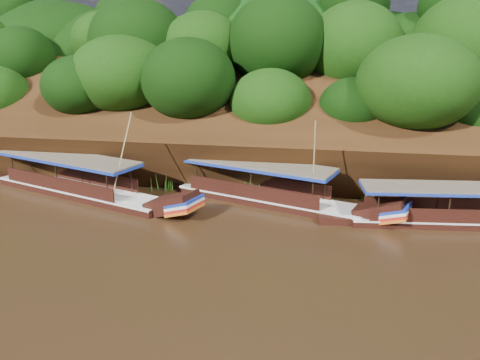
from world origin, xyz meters
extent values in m
plane|color=black|center=(0.00, 0.00, 0.00)|extent=(160.00, 160.00, 0.00)
cube|color=black|center=(0.00, 16.00, 3.50)|extent=(120.00, 16.12, 13.64)
cube|color=black|center=(0.00, 26.00, 0.00)|extent=(120.00, 24.00, 12.00)
ellipsoid|color=#113709|center=(-6.00, 15.00, 3.50)|extent=(18.00, 8.00, 6.40)
ellipsoid|color=#113709|center=(0.00, 23.00, 9.20)|extent=(24.00, 11.00, 8.40)
cube|color=black|center=(12.45, 6.39, 0.00)|extent=(12.02, 3.31, 0.83)
cube|color=silver|center=(12.45, 6.39, 0.40)|extent=(12.03, 3.37, 0.09)
cube|color=brown|center=(11.72, 6.31, 2.23)|extent=(9.49, 3.33, 0.11)
cube|color=#173098|center=(11.72, 6.31, 2.12)|extent=(9.49, 3.33, 0.17)
cube|color=black|center=(1.47, 8.10, 0.00)|extent=(12.76, 6.29, 0.95)
cube|color=silver|center=(1.47, 8.10, 0.45)|extent=(12.78, 6.35, 0.11)
cube|color=black|center=(8.22, 5.80, 0.74)|extent=(3.41, 2.62, 1.79)
cube|color=#173098|center=(8.97, 5.54, 1.06)|extent=(2.06, 2.22, 0.65)
cube|color=red|center=(8.97, 5.54, 0.70)|extent=(2.06, 2.22, 0.65)
cube|color=brown|center=(0.71, 8.35, 2.55)|extent=(10.27, 5.73, 0.13)
cube|color=#173098|center=(0.71, 8.35, 2.42)|extent=(10.27, 5.73, 0.19)
cylinder|color=tan|center=(4.26, 6.47, 3.27)|extent=(0.11, 1.86, 5.33)
cube|color=black|center=(-11.50, 7.43, 0.00)|extent=(14.07, 6.86, 0.96)
cube|color=silver|center=(-11.50, 7.43, 0.46)|extent=(14.09, 6.92, 0.11)
cube|color=black|center=(-4.02, 4.82, 0.75)|extent=(3.70, 2.75, 1.89)
cube|color=#173098|center=(-3.19, 4.53, 1.07)|extent=(2.23, 2.30, 0.71)
cube|color=red|center=(-3.19, 4.53, 0.70)|extent=(2.23, 2.30, 0.71)
cube|color=brown|center=(-12.33, 7.72, 2.57)|extent=(11.30, 6.18, 0.13)
cube|color=#173098|center=(-12.33, 7.72, 2.44)|extent=(11.30, 6.18, 0.19)
cylinder|color=tan|center=(-7.54, 5.82, 3.32)|extent=(1.64, 0.42, 5.48)
cone|color=#326018|center=(-13.32, 9.54, 1.09)|extent=(1.50, 1.50, 2.17)
cone|color=#326018|center=(-6.25, 9.17, 0.75)|extent=(1.50, 1.50, 1.49)
cone|color=#326018|center=(0.12, 9.24, 0.91)|extent=(1.50, 1.50, 1.83)
cone|color=#326018|center=(8.09, 9.52, 1.08)|extent=(1.50, 1.50, 2.15)
cone|color=#326018|center=(14.03, 9.58, 0.73)|extent=(1.50, 1.50, 1.46)
camera|label=1|loc=(4.68, -20.59, 10.37)|focal=35.00mm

